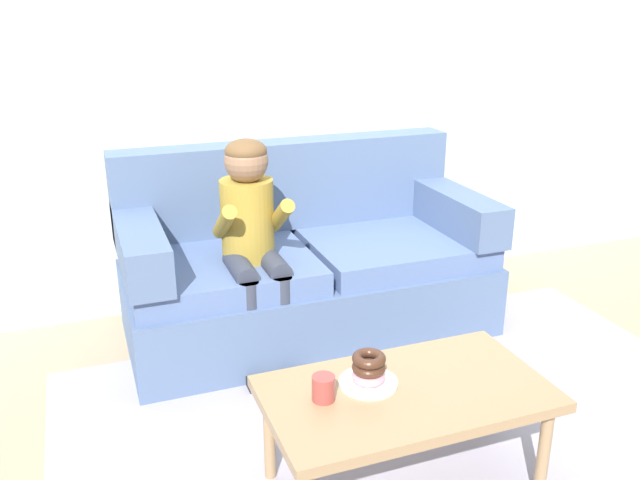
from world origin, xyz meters
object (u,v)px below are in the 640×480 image
at_px(person_child, 252,230).
at_px(toy_controller, 483,384).
at_px(coffee_table, 406,400).
at_px(couch, 305,267).
at_px(donut, 368,376).
at_px(mug, 323,388).

bearing_deg(person_child, toy_controller, -37.23).
bearing_deg(coffee_table, couch, 85.92).
height_order(coffee_table, toy_controller, coffee_table).
bearing_deg(donut, toy_controller, 26.80).
relative_size(person_child, donut, 9.18).
height_order(coffee_table, person_child, person_child).
height_order(coffee_table, donut, donut).
bearing_deg(donut, person_child, 96.73).
distance_m(couch, coffee_table, 1.37).
xyz_separation_m(coffee_table, donut, (-0.11, 0.07, 0.08)).
height_order(couch, mug, couch).
relative_size(mug, toy_controller, 0.40).
relative_size(couch, donut, 15.89).
relative_size(donut, mug, 1.33).
height_order(coffee_table, mug, mug).
distance_m(donut, mug, 0.19).
relative_size(couch, mug, 21.19).
bearing_deg(toy_controller, donut, 172.88).
bearing_deg(mug, toy_controller, 23.95).
xyz_separation_m(donut, toy_controller, (0.78, 0.39, -0.43)).
bearing_deg(couch, donut, -99.31).
distance_m(coffee_table, person_child, 1.22).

